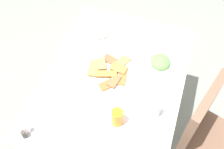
{
  "coord_description": "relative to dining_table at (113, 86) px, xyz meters",
  "views": [
    {
      "loc": [
        0.96,
        0.32,
        2.16
      ],
      "look_at": [
        -0.01,
        -0.01,
        0.76
      ],
      "focal_mm": 43.74,
      "sensor_mm": 36.0,
      "label": 1
    }
  ],
  "objects": [
    {
      "name": "spoon",
      "position": [
        -0.46,
        0.19,
        0.08
      ],
      "size": [
        0.16,
        0.02,
        0.0
      ],
      "primitive_type": "cube",
      "rotation": [
        0.0,
        0.0,
        -0.05
      ],
      "color": "silver",
      "rests_on": "paper_napkin"
    },
    {
      "name": "soda_can",
      "position": [
        0.28,
        0.12,
        0.14
      ],
      "size": [
        0.09,
        0.09,
        0.12
      ],
      "primitive_type": "cylinder",
      "rotation": [
        0.0,
        0.0,
        4.07
      ],
      "color": "orange",
      "rests_on": "dining_table"
    },
    {
      "name": "salad_plate_rice",
      "position": [
        -0.21,
        0.26,
        0.1
      ],
      "size": [
        0.23,
        0.23,
        0.06
      ],
      "color": "white",
      "rests_on": "dining_table"
    },
    {
      "name": "drinking_glass",
      "position": [
        0.16,
        0.3,
        0.12
      ],
      "size": [
        0.07,
        0.07,
        0.1
      ],
      "primitive_type": "cylinder",
      "color": "silver",
      "rests_on": "dining_table"
    },
    {
      "name": "fork",
      "position": [
        -0.46,
        0.16,
        0.08
      ],
      "size": [
        0.17,
        0.03,
        0.0
      ],
      "primitive_type": "cube",
      "rotation": [
        0.0,
        0.0,
        -0.08
      ],
      "color": "silver",
      "rests_on": "paper_napkin"
    },
    {
      "name": "salad_plate_greens",
      "position": [
        -0.36,
        -0.23,
        0.1
      ],
      "size": [
        0.23,
        0.23,
        0.06
      ],
      "color": "white",
      "rests_on": "dining_table"
    },
    {
      "name": "paper_napkin",
      "position": [
        -0.46,
        0.17,
        0.08
      ],
      "size": [
        0.17,
        0.17,
        0.0
      ],
      "primitive_type": "cube",
      "rotation": [
        0.0,
        0.0,
        0.23
      ],
      "color": "white",
      "rests_on": "dining_table"
    },
    {
      "name": "ground_plane",
      "position": [
        0.0,
        0.0,
        -0.66
      ],
      "size": [
        6.0,
        6.0,
        0.0
      ],
      "primitive_type": "plane",
      "color": "gray"
    },
    {
      "name": "dining_table",
      "position": [
        0.0,
        0.0,
        0.0
      ],
      "size": [
        1.21,
        0.88,
        0.73
      ],
      "color": "white",
      "rests_on": "ground_plane"
    },
    {
      "name": "dining_chair",
      "position": [
        0.09,
        0.67,
        -0.12
      ],
      "size": [
        0.53,
        0.53,
        0.94
      ],
      "color": "brown",
      "rests_on": "ground_plane"
    },
    {
      "name": "condiment_caddy",
      "position": [
        0.51,
        -0.33,
        0.1
      ],
      "size": [
        0.11,
        0.11,
        0.08
      ],
      "color": "#B2B2B7",
      "rests_on": "dining_table"
    },
    {
      "name": "pide_platter",
      "position": [
        -0.04,
        -0.03,
        0.09
      ],
      "size": [
        0.33,
        0.32,
        0.04
      ],
      "color": "white",
      "rests_on": "dining_table"
    }
  ]
}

